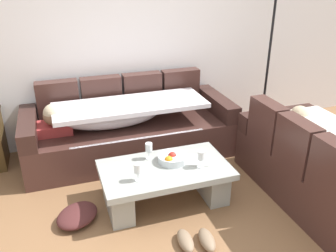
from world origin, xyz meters
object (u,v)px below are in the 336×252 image
(wine_glass_far_back, at_px, (149,148))
(pair_of_shoes, at_px, (196,240))
(wine_glass_near_left, at_px, (138,169))
(floor_lamp, at_px, (268,50))
(crumpled_garment, at_px, (77,215))
(wine_glass_near_right, at_px, (201,156))
(couch_near_window, at_px, (323,168))
(coffee_table, at_px, (165,180))
(open_magazine, at_px, (193,160))
(couch_along_wall, at_px, (127,129))
(fruit_bowl, at_px, (172,158))

(wine_glass_far_back, distance_m, pair_of_shoes, 0.97)
(wine_glass_near_left, distance_m, floor_lamp, 2.47)
(crumpled_garment, bearing_deg, wine_glass_near_right, -3.52)
(couch_near_window, height_order, coffee_table, couch_near_window)
(open_magazine, relative_size, floor_lamp, 0.14)
(open_magazine, bearing_deg, couch_along_wall, 135.83)
(couch_near_window, xyz_separation_m, wine_glass_far_back, (-1.54, 0.63, 0.16))
(coffee_table, distance_m, wine_glass_near_left, 0.41)
(wine_glass_near_left, distance_m, pair_of_shoes, 0.76)
(wine_glass_near_right, relative_size, wine_glass_far_back, 1.00)
(wine_glass_near_left, distance_m, open_magazine, 0.62)
(pair_of_shoes, bearing_deg, coffee_table, 94.76)
(couch_near_window, bearing_deg, crumpled_garment, 80.11)
(wine_glass_near_left, height_order, wine_glass_near_right, same)
(coffee_table, distance_m, crumpled_garment, 0.86)
(couch_along_wall, bearing_deg, wine_glass_near_right, -68.67)
(wine_glass_near_left, xyz_separation_m, wine_glass_near_right, (0.60, 0.03, 0.00))
(crumpled_garment, bearing_deg, pair_of_shoes, -34.53)
(couch_along_wall, xyz_separation_m, pair_of_shoes, (0.19, -1.69, -0.28))
(wine_glass_near_right, relative_size, crumpled_garment, 0.42)
(couch_along_wall, bearing_deg, floor_lamp, 2.46)
(couch_near_window, height_order, floor_lamp, floor_lamp)
(coffee_table, xyz_separation_m, pair_of_shoes, (0.05, -0.65, -0.19))
(fruit_bowl, bearing_deg, pair_of_shoes, -93.13)
(wine_glass_near_left, distance_m, wine_glass_far_back, 0.39)
(open_magazine, xyz_separation_m, pair_of_shoes, (-0.24, -0.68, -0.34))
(wine_glass_near_left, relative_size, wine_glass_far_back, 1.00)
(open_magazine, bearing_deg, crumpled_garment, -153.92)
(couch_along_wall, xyz_separation_m, wine_glass_near_left, (-0.16, -1.18, 0.17))
(wine_glass_near_left, height_order, crumpled_garment, wine_glass_near_left)
(fruit_bowl, height_order, open_magazine, fruit_bowl)
(couch_along_wall, height_order, wine_glass_far_back, couch_along_wall)
(coffee_table, xyz_separation_m, fruit_bowl, (0.09, 0.07, 0.18))
(wine_glass_near_right, bearing_deg, crumpled_garment, 176.48)
(floor_lamp, bearing_deg, crumpled_garment, -155.84)
(fruit_bowl, relative_size, wine_glass_near_left, 1.69)
(wine_glass_near_right, bearing_deg, couch_along_wall, 111.33)
(wine_glass_far_back, relative_size, crumpled_garment, 0.42)
(coffee_table, relative_size, floor_lamp, 0.62)
(wine_glass_far_back, bearing_deg, wine_glass_near_left, -119.88)
(open_magazine, bearing_deg, pair_of_shoes, -86.84)
(couch_along_wall, distance_m, floor_lamp, 2.03)
(wine_glass_far_back, height_order, crumpled_garment, wine_glass_far_back)
(wine_glass_near_right, xyz_separation_m, wine_glass_far_back, (-0.41, 0.30, 0.00))
(open_magazine, relative_size, pair_of_shoes, 0.86)
(open_magazine, distance_m, floor_lamp, 1.95)
(floor_lamp, bearing_deg, coffee_table, -147.18)
(couch_near_window, distance_m, crumpled_garment, 2.33)
(couch_along_wall, bearing_deg, wine_glass_far_back, -87.53)
(floor_lamp, distance_m, pair_of_shoes, 2.67)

